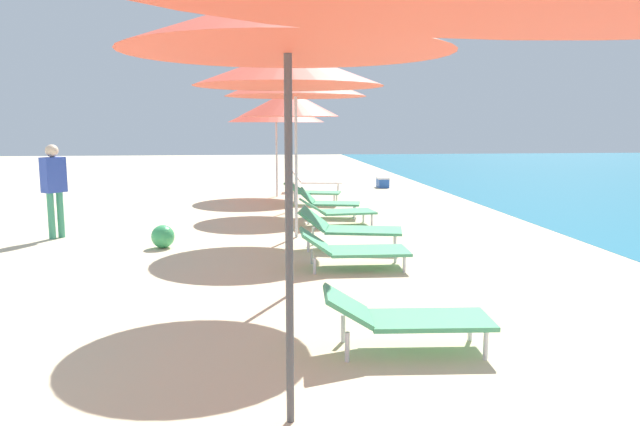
# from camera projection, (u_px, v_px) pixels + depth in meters

# --- Properties ---
(umbrella_third) EXTENTS (1.99, 1.99, 2.75)m
(umbrella_third) POSITION_uv_depth(u_px,v_px,m) (288.00, 23.00, 3.59)
(umbrella_third) COLOR #4C4C51
(umbrella_third) RESTS_ON ground
(lounger_third_shoreside) EXTENTS (1.45, 0.65, 0.53)m
(lounger_third_shoreside) POSITION_uv_depth(u_px,v_px,m) (406.00, 317.00, 5.15)
(lounger_third_shoreside) COLOR #4CA572
(lounger_third_shoreside) RESTS_ON ground
(umbrella_fourth) EXTENTS (2.06, 2.06, 2.76)m
(umbrella_fourth) POSITION_uv_depth(u_px,v_px,m) (289.00, 68.00, 6.51)
(umbrella_fourth) COLOR #4C4C51
(umbrella_fourth) RESTS_ON ground
(lounger_fourth_shoreside) EXTENTS (1.45, 0.71, 0.53)m
(lounger_fourth_shoreside) POSITION_uv_depth(u_px,v_px,m) (353.00, 248.00, 8.09)
(lounger_fourth_shoreside) COLOR #4CA572
(lounger_fourth_shoreside) RESTS_ON ground
(umbrella_fifth) EXTENTS (2.33, 2.33, 2.90)m
(umbrella_fifth) POSITION_uv_depth(u_px,v_px,m) (296.00, 82.00, 9.95)
(umbrella_fifth) COLOR silver
(umbrella_fifth) RESTS_ON ground
(lounger_fifth_shoreside) EXTENTS (1.44, 0.79, 0.51)m
(lounger_fifth_shoreside) POSITION_uv_depth(u_px,v_px,m) (337.00, 210.00, 11.46)
(lounger_fifth_shoreside) COLOR #4CA572
(lounger_fifth_shoreside) RESTS_ON ground
(lounger_fifth_inland) EXTENTS (1.66, 0.98, 0.63)m
(lounger_fifth_inland) POSITION_uv_depth(u_px,v_px,m) (349.00, 227.00, 9.30)
(lounger_fifth_inland) COLOR #4CA572
(lounger_fifth_inland) RESTS_ON ground
(umbrella_sixth) EXTENTS (2.14, 2.14, 2.67)m
(umbrella_sixth) POSITION_uv_depth(u_px,v_px,m) (289.00, 103.00, 12.97)
(umbrella_sixth) COLOR #4C4C51
(umbrella_sixth) RESTS_ON ground
(lounger_sixth_shoreside) EXTENTS (1.40, 0.88, 0.55)m
(lounger_sixth_shoreside) POSITION_uv_depth(u_px,v_px,m) (312.00, 191.00, 14.37)
(lounger_sixth_shoreside) COLOR #4CA572
(lounger_sixth_shoreside) RESTS_ON ground
(lounger_sixth_inland) EXTENTS (1.34, 0.81, 0.61)m
(lounger_sixth_inland) POSITION_uv_depth(u_px,v_px,m) (328.00, 202.00, 12.44)
(lounger_sixth_inland) COLOR #4CA572
(lounger_sixth_inland) RESTS_ON ground
(umbrella_farthest) EXTENTS (2.51, 2.51, 2.60)m
(umbrella_farthest) POSITION_uv_depth(u_px,v_px,m) (276.00, 111.00, 15.75)
(umbrella_farthest) COLOR silver
(umbrella_farthest) RESTS_ON ground
(lounger_farthest_shoreside) EXTENTS (1.52, 0.75, 0.68)m
(lounger_farthest_shoreside) POSITION_uv_depth(u_px,v_px,m) (314.00, 180.00, 17.25)
(lounger_farthest_shoreside) COLOR white
(lounger_farthest_shoreside) RESTS_ON ground
(person_walking_mid) EXTENTS (0.40, 0.42, 1.57)m
(person_walking_mid) POSITION_uv_depth(u_px,v_px,m) (54.00, 182.00, 10.12)
(person_walking_mid) COLOR #3F9972
(person_walking_mid) RESTS_ON ground
(beach_ball) EXTENTS (0.36, 0.36, 0.36)m
(beach_ball) POSITION_uv_depth(u_px,v_px,m) (163.00, 236.00, 9.43)
(beach_ball) COLOR #3FB266
(beach_ball) RESTS_ON ground
(cooler_box) EXTENTS (0.33, 0.47, 0.31)m
(cooler_box) POSITION_uv_depth(u_px,v_px,m) (383.00, 182.00, 18.27)
(cooler_box) COLOR #2659B2
(cooler_box) RESTS_ON ground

